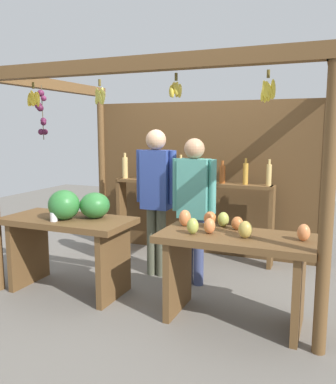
# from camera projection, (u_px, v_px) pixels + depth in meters

# --- Properties ---
(ground_plane) EXTENTS (12.00, 12.00, 0.00)m
(ground_plane) POSITION_uv_depth(u_px,v_px,m) (175.00, 277.00, 4.58)
(ground_plane) COLOR slate
(ground_plane) RESTS_ON ground
(market_stall) EXTENTS (3.27, 2.16, 2.24)m
(market_stall) POSITION_uv_depth(u_px,v_px,m) (189.00, 158.00, 4.80)
(market_stall) COLOR brown
(market_stall) RESTS_ON ground
(fruit_counter_left) EXTENTS (1.32, 0.64, 1.07)m
(fruit_counter_left) POSITION_uv_depth(u_px,v_px,m) (72.00, 227.00, 4.09)
(fruit_counter_left) COLOR brown
(fruit_counter_left) RESTS_ON ground
(fruit_counter_right) EXTENTS (1.32, 0.66, 0.92)m
(fruit_counter_right) POSITION_uv_depth(u_px,v_px,m) (234.00, 256.00, 3.47)
(fruit_counter_right) COLOR brown
(fruit_counter_right) RESTS_ON ground
(bottle_shelf_unit) EXTENTS (2.10, 0.22, 1.35)m
(bottle_shelf_unit) POSITION_uv_depth(u_px,v_px,m) (190.00, 196.00, 5.19)
(bottle_shelf_unit) COLOR brown
(bottle_shelf_unit) RESTS_ON ground
(vendor_man) EXTENTS (0.48, 0.22, 1.66)m
(vendor_man) POSITION_uv_depth(u_px,v_px,m) (156.00, 189.00, 4.51)
(vendor_man) COLOR #585C46
(vendor_man) RESTS_ON ground
(vendor_woman) EXTENTS (0.48, 0.21, 1.57)m
(vendor_woman) POSITION_uv_depth(u_px,v_px,m) (194.00, 199.00, 4.25)
(vendor_woman) COLOR #3B446D
(vendor_woman) RESTS_ON ground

